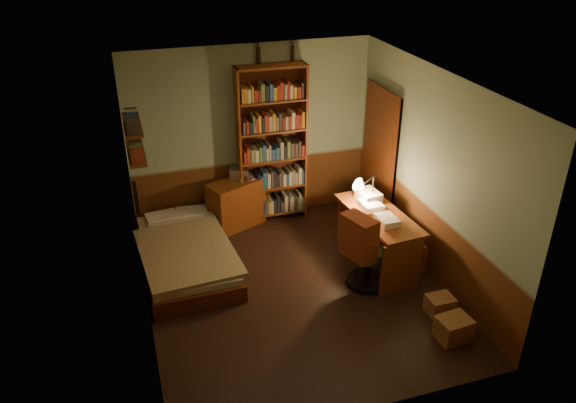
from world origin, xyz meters
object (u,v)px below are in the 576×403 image
object	(u,v)px
desk	(377,238)
cardboard_box_b	(440,305)
bed	(185,246)
cardboard_box_a	(453,329)
office_chair	(369,253)
mini_stereo	(239,173)
bookshelf	(272,146)
dresser	(236,204)
desk_lamp	(374,178)

from	to	relation	value
desk	cardboard_box_b	bearing A→B (deg)	-82.02
bed	cardboard_box_a	bearing A→B (deg)	-43.34
office_chair	cardboard_box_a	size ratio (longest dim) A/B	2.58
bed	mini_stereo	bearing A→B (deg)	43.51
cardboard_box_a	cardboard_box_b	size ratio (longest dim) A/B	1.18
bookshelf	mini_stereo	bearing A→B (deg)	177.31
bookshelf	office_chair	bearing A→B (deg)	-70.14
bookshelf	office_chair	distance (m)	2.23
bed	dresser	xyz separation A→B (m)	(0.87, 0.84, 0.06)
dresser	mini_stereo	bearing A→B (deg)	29.19
dresser	desk_lamp	size ratio (longest dim) A/B	1.17
cardboard_box_b	desk	bearing A→B (deg)	102.87
dresser	cardboard_box_b	world-z (taller)	dresser
office_chair	desk	bearing A→B (deg)	33.15
office_chair	cardboard_box_a	distance (m)	1.34
desk	cardboard_box_a	world-z (taller)	desk
dresser	office_chair	distance (m)	2.28
desk_lamp	desk	bearing A→B (deg)	-83.45
office_chair	bookshelf	bearing A→B (deg)	88.44
dresser	desk_lamp	world-z (taller)	desk_lamp
dresser	bookshelf	bearing A→B (deg)	-15.67
bookshelf	desk	bearing A→B (deg)	-57.59
cardboard_box_b	cardboard_box_a	bearing A→B (deg)	-102.88
desk	cardboard_box_b	distance (m)	1.23
bed	dresser	bearing A→B (deg)	42.46
dresser	bed	bearing A→B (deg)	-160.07
office_chair	cardboard_box_a	world-z (taller)	office_chair
dresser	cardboard_box_b	distance (m)	3.25
cardboard_box_a	cardboard_box_b	bearing A→B (deg)	77.12
dresser	desk_lamp	xyz separation A→B (m)	(1.58, -1.20, 0.73)
cardboard_box_b	dresser	bearing A→B (deg)	123.62
mini_stereo	desk	xyz separation A→B (m)	(1.44, -1.66, -0.41)
mini_stereo	office_chair	size ratio (longest dim) A/B	0.30
desk_lamp	cardboard_box_b	xyz separation A→B (m)	(0.21, -1.50, -0.98)
desk_lamp	mini_stereo	bearing A→B (deg)	153.82
bookshelf	desk_lamp	size ratio (longest dim) A/B	3.40
desk	cardboard_box_a	xyz separation A→B (m)	(0.17, -1.61, -0.24)
mini_stereo	cardboard_box_a	world-z (taller)	mini_stereo
office_chair	desk_lamp	bearing A→B (deg)	44.54
desk_lamp	office_chair	distance (m)	1.02
mini_stereo	desk_lamp	xyz separation A→B (m)	(1.49, -1.33, 0.30)
desk	office_chair	size ratio (longest dim) A/B	1.53
mini_stereo	dresser	bearing A→B (deg)	-112.98
desk	office_chair	bearing A→B (deg)	-132.32
cardboard_box_b	mini_stereo	bearing A→B (deg)	121.07
bookshelf	dresser	bearing A→B (deg)	-169.66
bed	office_chair	distance (m)	2.37
office_chair	cardboard_box_b	bearing A→B (deg)	-73.22
cardboard_box_b	bed	bearing A→B (deg)	145.11
desk	desk_lamp	bearing A→B (deg)	76.11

